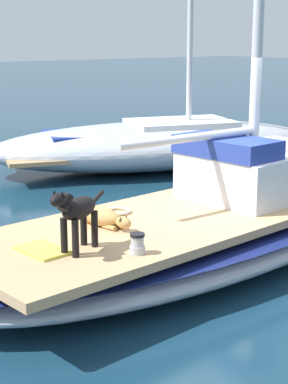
{
  "coord_description": "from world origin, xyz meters",
  "views": [
    {
      "loc": [
        5.69,
        -5.37,
        2.77
      ],
      "look_at": [
        0.0,
        -1.0,
        1.01
      ],
      "focal_mm": 59.67,
      "sensor_mm": 36.0,
      "label": 1
    }
  ],
  "objects_px": {
    "coiled_rope": "(118,211)",
    "dog_black": "(77,212)",
    "dog_tan": "(102,217)",
    "deck_winch": "(137,244)",
    "moored_boat_port_side": "(156,144)",
    "sailboat_main": "(206,232)",
    "deck_towel": "(43,250)"
  },
  "relations": [
    {
      "from": "deck_winch",
      "to": "deck_towel",
      "type": "height_order",
      "value": "deck_winch"
    },
    {
      "from": "deck_winch",
      "to": "moored_boat_port_side",
      "type": "xyz_separation_m",
      "value": [
        -5.7,
        4.8,
        -0.23
      ]
    },
    {
      "from": "moored_boat_port_side",
      "to": "dog_tan",
      "type": "bearing_deg",
      "value": -44.11
    },
    {
      "from": "deck_towel",
      "to": "moored_boat_port_side",
      "type": "distance_m",
      "value": 7.49
    },
    {
      "from": "sailboat_main",
      "to": "deck_winch",
      "type": "relative_size",
      "value": 35.36
    },
    {
      "from": "deck_towel",
      "to": "dog_black",
      "type": "bearing_deg",
      "value": 49.58
    },
    {
      "from": "coiled_rope",
      "to": "moored_boat_port_side",
      "type": "distance_m",
      "value": 5.97
    },
    {
      "from": "dog_tan",
      "to": "deck_winch",
      "type": "bearing_deg",
      "value": -14.15
    },
    {
      "from": "sailboat_main",
      "to": "dog_tan",
      "type": "height_order",
      "value": "dog_tan"
    },
    {
      "from": "dog_tan",
      "to": "coiled_rope",
      "type": "bearing_deg",
      "value": 126.19
    },
    {
      "from": "sailboat_main",
      "to": "deck_towel",
      "type": "xyz_separation_m",
      "value": [
        0.24,
        -2.47,
        0.34
      ]
    },
    {
      "from": "coiled_rope",
      "to": "sailboat_main",
      "type": "bearing_deg",
      "value": 65.37
    },
    {
      "from": "sailboat_main",
      "to": "coiled_rope",
      "type": "xyz_separation_m",
      "value": [
        -0.48,
        -1.04,
        0.35
      ]
    },
    {
      "from": "dog_tan",
      "to": "deck_towel",
      "type": "relative_size",
      "value": 1.69
    },
    {
      "from": "dog_tan",
      "to": "moored_boat_port_side",
      "type": "xyz_separation_m",
      "value": [
        -4.69,
        4.54,
        -0.23
      ]
    },
    {
      "from": "dog_tan",
      "to": "coiled_rope",
      "type": "height_order",
      "value": "dog_tan"
    },
    {
      "from": "dog_black",
      "to": "deck_towel",
      "type": "xyz_separation_m",
      "value": [
        -0.23,
        -0.27,
        -0.41
      ]
    },
    {
      "from": "deck_towel",
      "to": "moored_boat_port_side",
      "type": "relative_size",
      "value": 0.07
    },
    {
      "from": "deck_winch",
      "to": "moored_boat_port_side",
      "type": "relative_size",
      "value": 0.03
    },
    {
      "from": "dog_black",
      "to": "moored_boat_port_side",
      "type": "bearing_deg",
      "value": 135.26
    },
    {
      "from": "sailboat_main",
      "to": "deck_winch",
      "type": "distance_m",
      "value": 2.0
    },
    {
      "from": "sailboat_main",
      "to": "deck_towel",
      "type": "bearing_deg",
      "value": -84.47
    },
    {
      "from": "coiled_rope",
      "to": "deck_towel",
      "type": "distance_m",
      "value": 1.6
    },
    {
      "from": "dog_tan",
      "to": "moored_boat_port_side",
      "type": "bearing_deg",
      "value": 135.89
    },
    {
      "from": "sailboat_main",
      "to": "moored_boat_port_side",
      "type": "height_order",
      "value": "moored_boat_port_side"
    },
    {
      "from": "sailboat_main",
      "to": "dog_black",
      "type": "xyz_separation_m",
      "value": [
        0.47,
        -2.2,
        0.75
      ]
    },
    {
      "from": "sailboat_main",
      "to": "dog_black",
      "type": "distance_m",
      "value": 2.37
    },
    {
      "from": "coiled_rope",
      "to": "dog_black",
      "type": "bearing_deg",
      "value": -50.91
    },
    {
      "from": "coiled_rope",
      "to": "deck_towel",
      "type": "relative_size",
      "value": 0.58
    },
    {
      "from": "dog_tan",
      "to": "sailboat_main",
      "type": "bearing_deg",
      "value": 84.66
    },
    {
      "from": "deck_winch",
      "to": "coiled_rope",
      "type": "height_order",
      "value": "deck_winch"
    },
    {
      "from": "dog_black",
      "to": "deck_winch",
      "type": "distance_m",
      "value": 0.68
    }
  ]
}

